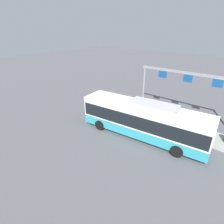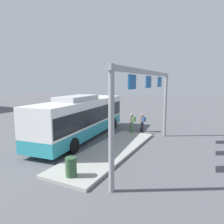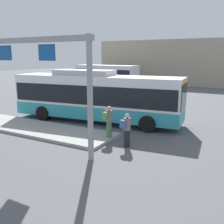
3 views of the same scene
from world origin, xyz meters
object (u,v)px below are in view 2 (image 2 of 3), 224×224
(person_boarding, at_px, (132,122))
(trash_bin, at_px, (71,167))
(bus_main, at_px, (83,116))
(person_waiting_near, at_px, (142,122))

(person_boarding, relative_size, trash_bin, 1.86)
(bus_main, relative_size, trash_bin, 12.94)
(person_waiting_near, bearing_deg, trash_bin, 116.53)
(person_waiting_near, bearing_deg, bus_main, 74.54)
(person_boarding, bearing_deg, bus_main, 58.20)
(bus_main, distance_m, person_boarding, 4.27)
(trash_bin, bearing_deg, bus_main, 30.17)
(bus_main, bearing_deg, trash_bin, -155.93)
(person_waiting_near, distance_m, trash_bin, 10.37)
(bus_main, bearing_deg, person_waiting_near, -48.08)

